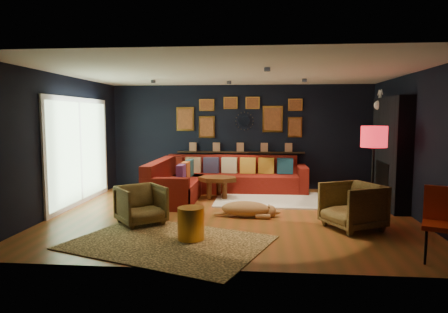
# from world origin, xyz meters

# --- Properties ---
(floor) EXTENTS (6.50, 6.50, 0.00)m
(floor) POSITION_xyz_m (0.00, 0.00, 0.00)
(floor) COLOR brown
(floor) RESTS_ON ground
(room_walls) EXTENTS (6.50, 6.50, 6.50)m
(room_walls) POSITION_xyz_m (0.00, 0.00, 1.59)
(room_walls) COLOR black
(room_walls) RESTS_ON ground
(sectional) EXTENTS (3.41, 2.69, 0.86)m
(sectional) POSITION_xyz_m (-0.61, 1.81, 0.32)
(sectional) COLOR maroon
(sectional) RESTS_ON ground
(ledge) EXTENTS (3.20, 0.12, 0.04)m
(ledge) POSITION_xyz_m (0.00, 2.68, 0.92)
(ledge) COLOR black
(ledge) RESTS_ON room_walls
(gallery_wall) EXTENTS (3.15, 0.04, 1.02)m
(gallery_wall) POSITION_xyz_m (-0.01, 2.72, 1.81)
(gallery_wall) COLOR gold
(gallery_wall) RESTS_ON room_walls
(sunburst_mirror) EXTENTS (0.47, 0.16, 0.47)m
(sunburst_mirror) POSITION_xyz_m (0.10, 2.72, 1.70)
(sunburst_mirror) COLOR silver
(sunburst_mirror) RESTS_ON room_walls
(fireplace) EXTENTS (0.31, 1.60, 2.20)m
(fireplace) POSITION_xyz_m (3.09, 0.90, 1.02)
(fireplace) COLOR black
(fireplace) RESTS_ON ground
(deer_head) EXTENTS (0.50, 0.28, 0.45)m
(deer_head) POSITION_xyz_m (3.14, 1.40, 2.05)
(deer_head) COLOR white
(deer_head) RESTS_ON fireplace
(sliding_door) EXTENTS (0.06, 2.80, 2.20)m
(sliding_door) POSITION_xyz_m (-3.22, 0.60, 1.10)
(sliding_door) COLOR white
(sliding_door) RESTS_ON ground
(ceiling_spots) EXTENTS (3.30, 2.50, 0.06)m
(ceiling_spots) POSITION_xyz_m (-0.00, 0.80, 2.56)
(ceiling_spots) COLOR black
(ceiling_spots) RESTS_ON room_walls
(shag_rug) EXTENTS (2.34, 1.71, 0.03)m
(shag_rug) POSITION_xyz_m (0.72, 1.30, 0.02)
(shag_rug) COLOR white
(shag_rug) RESTS_ON ground
(leopard_rug) EXTENTS (3.19, 2.74, 0.02)m
(leopard_rug) POSITION_xyz_m (-0.80, -1.80, 0.01)
(leopard_rug) COLOR tan
(leopard_rug) RESTS_ON ground
(coffee_table) EXTENTS (0.98, 0.79, 0.45)m
(coffee_table) POSITION_xyz_m (-0.43, 1.39, 0.39)
(coffee_table) COLOR #5B2D14
(coffee_table) RESTS_ON shag_rug
(pouf) EXTENTS (0.48, 0.48, 0.31)m
(pouf) POSITION_xyz_m (-1.18, 0.36, 0.19)
(pouf) COLOR maroon
(pouf) RESTS_ON shag_rug
(armchair_left) EXTENTS (0.97, 0.96, 0.73)m
(armchair_left) POSITION_xyz_m (-1.49, -0.84, 0.36)
(armchair_left) COLOR #A77F3C
(armchair_left) RESTS_ON ground
(armchair_right) EXTENTS (1.03, 1.05, 0.82)m
(armchair_right) POSITION_xyz_m (1.99, -0.81, 0.41)
(armchair_right) COLOR #A77F3C
(armchair_right) RESTS_ON ground
(gold_stool) EXTENTS (0.39, 0.39, 0.49)m
(gold_stool) POSITION_xyz_m (-0.50, -1.64, 0.25)
(gold_stool) COLOR gold
(gold_stool) RESTS_ON ground
(orange_chair) EXTENTS (0.58, 0.58, 0.93)m
(orange_chair) POSITION_xyz_m (2.78, -2.17, 0.55)
(orange_chair) COLOR black
(orange_chair) RESTS_ON ground
(floor_lamp) EXTENTS (0.45, 0.45, 1.65)m
(floor_lamp) POSITION_xyz_m (2.50, -0.05, 1.39)
(floor_lamp) COLOR black
(floor_lamp) RESTS_ON ground
(dog) EXTENTS (1.21, 0.62, 0.38)m
(dog) POSITION_xyz_m (0.25, -0.20, 0.20)
(dog) COLOR #B27F4B
(dog) RESTS_ON leopard_rug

